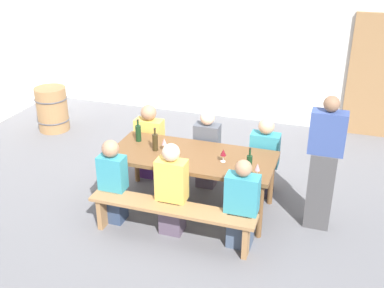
{
  "coord_description": "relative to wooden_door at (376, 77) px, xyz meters",
  "views": [
    {
      "loc": [
        1.65,
        -4.97,
        3.35
      ],
      "look_at": [
        0.0,
        0.0,
        0.9
      ],
      "focal_mm": 43.76,
      "sensor_mm": 36.0,
      "label": 1
    }
  ],
  "objects": [
    {
      "name": "seated_guest_far_1",
      "position": [
        -2.17,
        -2.57,
        -0.52
      ],
      "size": [
        0.34,
        0.24,
        1.12
      ],
      "rotation": [
        0.0,
        0.0,
        -1.57
      ],
      "color": "#554653",
      "rests_on": "ground"
    },
    {
      "name": "seated_guest_far_0",
      "position": [
        -3.02,
        -2.57,
        -0.52
      ],
      "size": [
        0.4,
        0.24,
        1.1
      ],
      "rotation": [
        0.0,
        0.0,
        -1.57
      ],
      "color": "#4E276D",
      "rests_on": "ground"
    },
    {
      "name": "back_wall",
      "position": [
        -2.19,
        0.14,
        0.55
      ],
      "size": [
        14.0,
        0.2,
        3.2
      ],
      "primitive_type": "cube",
      "color": "silver",
      "rests_on": "ground"
    },
    {
      "name": "seated_guest_near_2",
      "position": [
        -1.41,
        -3.77,
        -0.54
      ],
      "size": [
        0.37,
        0.24,
        1.09
      ],
      "rotation": [
        0.0,
        0.0,
        1.57
      ],
      "color": "#44536B",
      "rests_on": "ground"
    },
    {
      "name": "tasting_table",
      "position": [
        -2.19,
        -3.17,
        -0.37
      ],
      "size": [
        2.07,
        0.89,
        0.75
      ],
      "color": "brown",
      "rests_on": "ground"
    },
    {
      "name": "wine_bottle_1",
      "position": [
        -2.67,
        -3.19,
        -0.18
      ],
      "size": [
        0.07,
        0.07,
        0.31
      ],
      "color": "#332814",
      "rests_on": "tasting_table"
    },
    {
      "name": "seated_guest_near_1",
      "position": [
        -2.24,
        -3.77,
        -0.49
      ],
      "size": [
        0.36,
        0.24,
        1.16
      ],
      "rotation": [
        0.0,
        0.0,
        1.57
      ],
      "color": "#56485A",
      "rests_on": "ground"
    },
    {
      "name": "standing_host",
      "position": [
        -0.6,
        -3.08,
        -0.25
      ],
      "size": [
        0.4,
        0.24,
        1.67
      ],
      "rotation": [
        0.0,
        0.0,
        3.14
      ],
      "color": "#494748",
      "rests_on": "ground"
    },
    {
      "name": "bench_far",
      "position": [
        -2.19,
        -2.42,
        -0.69
      ],
      "size": [
        1.97,
        0.3,
        0.45
      ],
      "color": "#9E7247",
      "rests_on": "ground"
    },
    {
      "name": "wine_glass_2",
      "position": [
        -2.56,
        -3.17,
        -0.18
      ],
      "size": [
        0.07,
        0.07,
        0.18
      ],
      "color": "silver",
      "rests_on": "tasting_table"
    },
    {
      "name": "wine_barrel",
      "position": [
        -5.35,
        -1.53,
        -0.66
      ],
      "size": [
        0.57,
        0.57,
        0.79
      ],
      "color": "#9E7247",
      "rests_on": "ground"
    },
    {
      "name": "wine_bottle_2",
      "position": [
        -3.0,
        -3.0,
        -0.18
      ],
      "size": [
        0.08,
        0.08,
        0.31
      ],
      "color": "#143319",
      "rests_on": "tasting_table"
    },
    {
      "name": "wooden_door",
      "position": [
        0.0,
        0.0,
        0.0
      ],
      "size": [
        0.9,
        0.06,
        2.1
      ],
      "primitive_type": "cube",
      "color": "#9E7247",
      "rests_on": "ground"
    },
    {
      "name": "wine_glass_0",
      "position": [
        -1.31,
        -3.49,
        -0.17
      ],
      "size": [
        0.06,
        0.06,
        0.18
      ],
      "color": "silver",
      "rests_on": "tasting_table"
    },
    {
      "name": "seated_guest_far_2",
      "position": [
        -1.38,
        -2.57,
        -0.52
      ],
      "size": [
        0.38,
        0.24,
        1.11
      ],
      "rotation": [
        0.0,
        0.0,
        -1.57
      ],
      "color": "#353040",
      "rests_on": "ground"
    },
    {
      "name": "wine_glass_3",
      "position": [
        -1.77,
        -3.23,
        -0.18
      ],
      "size": [
        0.07,
        0.07,
        0.17
      ],
      "color": "silver",
      "rests_on": "tasting_table"
    },
    {
      "name": "wine_glass_1",
      "position": [
        -1.41,
        -3.52,
        -0.19
      ],
      "size": [
        0.07,
        0.07,
        0.17
      ],
      "color": "silver",
      "rests_on": "tasting_table"
    },
    {
      "name": "ground_plane",
      "position": [
        -2.19,
        -3.17,
        -1.05
      ],
      "size": [
        24.0,
        24.0,
        0.0
      ],
      "primitive_type": "plane",
      "color": "slate"
    },
    {
      "name": "wine_bottle_0",
      "position": [
        -1.41,
        -3.42,
        -0.18
      ],
      "size": [
        0.07,
        0.07,
        0.33
      ],
      "color": "#143319",
      "rests_on": "tasting_table"
    },
    {
      "name": "seated_guest_near_0",
      "position": [
        -3.0,
        -3.77,
        -0.52
      ],
      "size": [
        0.32,
        0.24,
        1.09
      ],
      "rotation": [
        0.0,
        0.0,
        1.57
      ],
      "color": "#30415F",
      "rests_on": "ground"
    },
    {
      "name": "bench_near",
      "position": [
        -2.19,
        -3.92,
        -0.69
      ],
      "size": [
        1.97,
        0.3,
        0.45
      ],
      "color": "#9E7247",
      "rests_on": "ground"
    }
  ]
}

